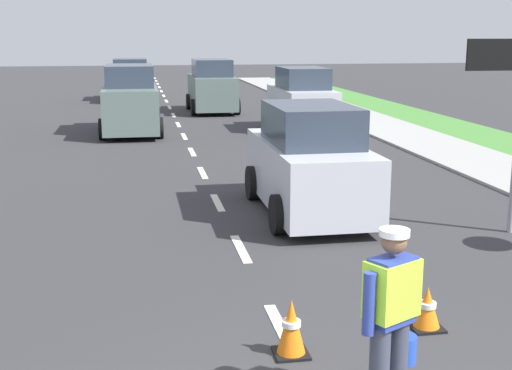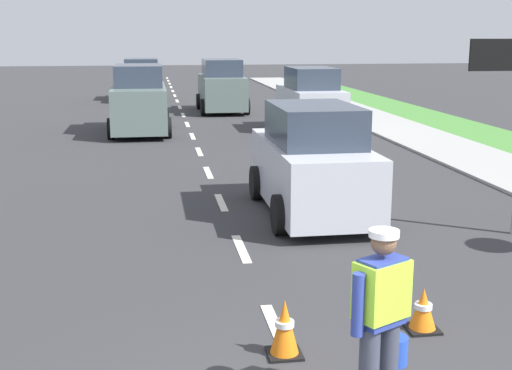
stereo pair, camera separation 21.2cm
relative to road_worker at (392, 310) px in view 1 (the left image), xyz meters
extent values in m
plane|color=#333335|center=(-0.60, 20.07, -0.93)|extent=(96.00, 96.00, 0.00)
cube|color=silver|center=(-0.60, 1.77, -0.93)|extent=(0.14, 1.40, 0.01)
cube|color=silver|center=(-0.60, 4.77, -0.93)|extent=(0.14, 1.40, 0.01)
cube|color=silver|center=(-0.60, 7.77, -0.93)|extent=(0.14, 1.40, 0.01)
cube|color=silver|center=(-0.60, 10.77, -0.93)|extent=(0.14, 1.40, 0.01)
cube|color=silver|center=(-0.60, 13.77, -0.93)|extent=(0.14, 1.40, 0.01)
cube|color=silver|center=(-0.60, 16.77, -0.93)|extent=(0.14, 1.40, 0.01)
cube|color=silver|center=(-0.60, 19.77, -0.93)|extent=(0.14, 1.40, 0.01)
cube|color=silver|center=(-0.60, 22.77, -0.93)|extent=(0.14, 1.40, 0.01)
cube|color=silver|center=(-0.60, 25.77, -0.93)|extent=(0.14, 1.40, 0.01)
cube|color=silver|center=(-0.60, 28.77, -0.93)|extent=(0.14, 1.40, 0.01)
cube|color=silver|center=(-0.60, 31.77, -0.93)|extent=(0.14, 1.40, 0.01)
cube|color=silver|center=(-0.60, 34.77, -0.93)|extent=(0.14, 1.40, 0.01)
cube|color=silver|center=(-0.60, 37.77, -0.93)|extent=(0.14, 1.40, 0.01)
cube|color=silver|center=(-0.60, 40.77, -0.93)|extent=(0.14, 1.40, 0.01)
cube|color=silver|center=(-0.60, 43.77, -0.93)|extent=(0.14, 1.40, 0.01)
cube|color=silver|center=(-0.60, 46.77, -0.93)|extent=(0.14, 1.40, 0.01)
cylinder|color=#383D4C|center=(-0.12, -0.07, -0.52)|extent=(0.18, 0.18, 0.82)
cylinder|color=#383D4C|center=(0.09, 0.04, -0.52)|extent=(0.18, 0.18, 0.82)
cube|color=navy|center=(-0.02, -0.02, 0.19)|extent=(0.47, 0.40, 0.60)
cube|color=#A5EA33|center=(-0.02, -0.02, 0.21)|extent=(0.54, 0.46, 0.51)
cylinder|color=navy|center=(-0.27, -0.15, 0.14)|extent=(0.11, 0.11, 0.55)
cylinder|color=navy|center=(0.23, 0.11, 0.14)|extent=(0.11, 0.11, 0.55)
sphere|color=brown|center=(-0.02, -0.02, 0.63)|extent=(0.22, 0.22, 0.22)
cylinder|color=silver|center=(-0.02, -0.02, 0.71)|extent=(0.26, 0.26, 0.06)
cylinder|color=#2347B7|center=(0.20, 0.21, -0.48)|extent=(0.26, 0.26, 0.26)
cube|color=white|center=(3.62, 4.93, 2.02)|extent=(1.10, 0.05, 0.44)
cube|color=black|center=(3.62, 4.91, 2.02)|extent=(1.16, 0.04, 0.50)
cube|color=black|center=(-0.63, 1.15, -0.92)|extent=(0.36, 0.36, 0.03)
cone|color=orange|center=(-0.63, 1.15, -0.61)|extent=(0.30, 0.30, 0.58)
cylinder|color=white|center=(-0.63, 1.15, -0.58)|extent=(0.20, 0.20, 0.06)
cube|color=black|center=(1.03, 1.51, -0.92)|extent=(0.36, 0.36, 0.03)
cone|color=orange|center=(1.03, 1.51, -0.67)|extent=(0.30, 0.30, 0.47)
cylinder|color=white|center=(1.03, 1.51, -0.64)|extent=(0.20, 0.20, 0.06)
cube|color=silver|center=(3.47, 17.40, -0.11)|extent=(1.64, 4.01, 1.29)
cube|color=#2D3847|center=(3.47, 17.30, 0.88)|extent=(1.44, 2.21, 0.70)
cylinder|color=black|center=(2.63, 18.65, -0.59)|extent=(0.22, 0.68, 0.68)
cylinder|color=black|center=(4.31, 18.65, -0.59)|extent=(0.22, 0.68, 0.68)
cylinder|color=black|center=(2.63, 16.16, -0.59)|extent=(0.22, 0.68, 0.68)
cylinder|color=black|center=(4.31, 16.16, -0.59)|extent=(0.22, 0.68, 0.68)
cube|color=slate|center=(1.11, 23.71, -0.08)|extent=(1.74, 3.95, 1.34)
cube|color=#2D3847|center=(1.11, 23.61, 0.94)|extent=(1.53, 2.17, 0.70)
cylinder|color=black|center=(0.22, 24.94, -0.59)|extent=(0.22, 0.68, 0.68)
cylinder|color=black|center=(2.00, 24.94, -0.59)|extent=(0.22, 0.68, 0.68)
cylinder|color=black|center=(0.22, 22.49, -0.59)|extent=(0.22, 0.68, 0.68)
cylinder|color=black|center=(2.00, 22.49, -0.59)|extent=(0.22, 0.68, 0.68)
cube|color=silver|center=(0.98, 6.71, -0.17)|extent=(1.62, 4.04, 1.15)
cube|color=#2D3847|center=(0.98, 6.61, 0.75)|extent=(1.43, 2.22, 0.70)
cylinder|color=black|center=(0.15, 7.96, -0.59)|extent=(0.22, 0.68, 0.68)
cylinder|color=black|center=(1.81, 7.96, -0.59)|extent=(0.22, 0.68, 0.68)
cylinder|color=black|center=(0.15, 5.46, -0.59)|extent=(0.22, 0.68, 0.68)
cylinder|color=black|center=(1.81, 5.46, -0.59)|extent=(0.22, 0.68, 0.68)
cube|color=slate|center=(-2.30, 29.63, -0.16)|extent=(1.83, 4.27, 1.18)
cube|color=#2D3847|center=(-2.30, 29.73, 0.78)|extent=(1.61, 2.35, 0.70)
cylinder|color=black|center=(-1.36, 28.30, -0.59)|extent=(0.22, 0.68, 0.68)
cylinder|color=black|center=(-3.23, 28.30, -0.59)|extent=(0.22, 0.68, 0.68)
cylinder|color=black|center=(-1.36, 30.95, -0.59)|extent=(0.22, 0.68, 0.68)
cylinder|color=black|center=(-3.23, 30.95, -0.59)|extent=(0.22, 0.68, 0.68)
cube|color=slate|center=(-2.28, 17.87, -0.06)|extent=(1.74, 4.37, 1.38)
cube|color=#2D3847|center=(-2.28, 17.98, 0.98)|extent=(1.54, 2.40, 0.70)
cylinder|color=black|center=(-1.39, 16.51, -0.59)|extent=(0.22, 0.68, 0.68)
cylinder|color=black|center=(-3.17, 16.51, -0.59)|extent=(0.22, 0.68, 0.68)
cylinder|color=black|center=(-1.39, 19.22, -0.59)|extent=(0.22, 0.68, 0.68)
cylinder|color=black|center=(-3.17, 19.22, -0.59)|extent=(0.22, 0.68, 0.68)
camera|label=1|loc=(-2.13, -5.24, 2.35)|focal=47.80mm
camera|label=2|loc=(-1.93, -5.28, 2.35)|focal=47.80mm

